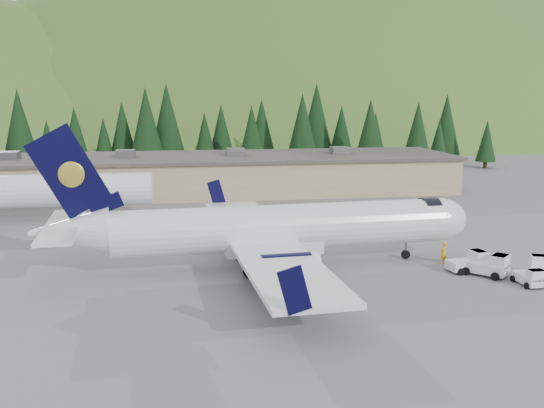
{
  "coord_description": "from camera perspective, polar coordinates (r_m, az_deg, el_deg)",
  "views": [
    {
      "loc": [
        -8.41,
        -46.14,
        13.7
      ],
      "look_at": [
        0.0,
        6.0,
        4.0
      ],
      "focal_mm": 40.0,
      "sensor_mm": 36.0,
      "label": 1
    }
  ],
  "objects": [
    {
      "name": "baggage_tug_b",
      "position": [
        49.03,
        19.75,
        -5.49
      ],
      "size": [
        3.46,
        3.56,
        1.77
      ],
      "rotation": [
        0.0,
        0.0,
        -0.83
      ],
      "color": "silver",
      "rests_on": "ground"
    },
    {
      "name": "baggage_tug_a",
      "position": [
        49.85,
        18.13,
        -5.22
      ],
      "size": [
        3.18,
        2.16,
        1.6
      ],
      "rotation": [
        0.0,
        0.0,
        0.14
      ],
      "color": "silver",
      "rests_on": "ground"
    },
    {
      "name": "airliner",
      "position": [
        47.87,
        -0.05,
        -2.4
      ],
      "size": [
        34.96,
        32.78,
        11.61
      ],
      "rotation": [
        0.0,
        0.0,
        0.06
      ],
      "color": "white",
      "rests_on": "ground"
    },
    {
      "name": "ground",
      "position": [
        48.86,
        1.13,
        -5.88
      ],
      "size": [
        600.0,
        600.0,
        0.0
      ],
      "primitive_type": "plane",
      "color": "slate"
    },
    {
      "name": "baggage_tug_c",
      "position": [
        49.37,
        24.13,
        -5.72
      ],
      "size": [
        2.81,
        3.57,
        1.71
      ],
      "rotation": [
        0.0,
        0.0,
        1.2
      ],
      "color": "silver",
      "rests_on": "ground"
    },
    {
      "name": "second_airliner",
      "position": [
        70.88,
        -22.53,
        1.19
      ],
      "size": [
        27.5,
        11.0,
        10.05
      ],
      "color": "white",
      "rests_on": "ground"
    },
    {
      "name": "terminal_building",
      "position": [
        84.94,
        -6.8,
        2.84
      ],
      "size": [
        71.0,
        17.0,
        6.1
      ],
      "color": "tan",
      "rests_on": "ground"
    },
    {
      "name": "tree_line",
      "position": [
        108.2,
        -6.56,
        6.92
      ],
      "size": [
        112.72,
        18.55,
        14.36
      ],
      "color": "black",
      "rests_on": "ground"
    },
    {
      "name": "hills",
      "position": [
        278.21,
        4.31,
        -9.92
      ],
      "size": [
        614.0,
        330.0,
        300.0
      ],
      "color": "#315318",
      "rests_on": "ground"
    },
    {
      "name": "baggage_tug_d",
      "position": [
        47.67,
        23.17,
        -6.39
      ],
      "size": [
        1.62,
        2.6,
        1.37
      ],
      "rotation": [
        0.0,
        0.0,
        -1.54
      ],
      "color": "silver",
      "rests_on": "ground"
    },
    {
      "name": "ramp_worker",
      "position": [
        51.41,
        15.85,
        -4.42
      ],
      "size": [
        0.77,
        0.76,
        1.79
      ],
      "primitive_type": "imported",
      "rotation": [
        0.0,
        0.0,
        3.91
      ],
      "color": "#F4B300",
      "rests_on": "ground"
    }
  ]
}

